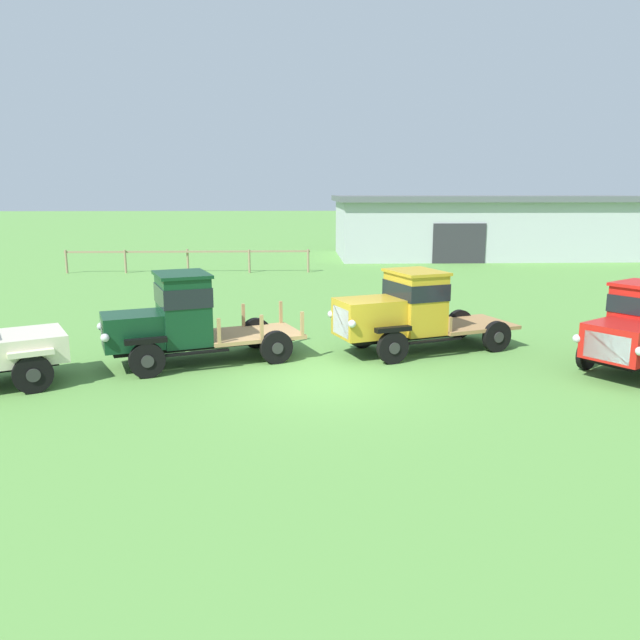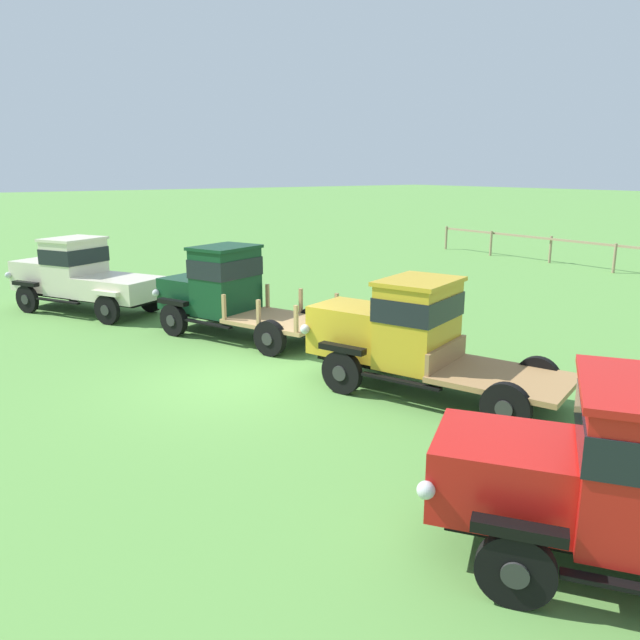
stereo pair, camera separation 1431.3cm
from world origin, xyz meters
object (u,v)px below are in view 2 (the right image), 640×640
Objects in this scene: vintage_truck_second_in_line at (224,290)px; vintage_truck_midrow_center at (406,333)px; vintage_truck_foreground_near at (81,275)px; vintage_truck_far_side at (625,475)px.

vintage_truck_second_in_line is 0.98× the size of vintage_truck_midrow_center.
vintage_truck_far_side is at bearing 4.24° from vintage_truck_foreground_near.
vintage_truck_far_side is at bearing -5.55° from vintage_truck_second_in_line.
vintage_truck_midrow_center is (10.86, 3.28, 0.04)m from vintage_truck_foreground_near.
vintage_truck_foreground_near is 1.01× the size of vintage_truck_far_side.
vintage_truck_midrow_center reaches higher than vintage_truck_far_side.
vintage_truck_second_in_line is at bearing 25.41° from vintage_truck_foreground_near.
vintage_truck_far_side is at bearing -20.33° from vintage_truck_midrow_center.
vintage_truck_midrow_center is at bearing 9.02° from vintage_truck_second_in_line.
vintage_truck_second_in_line is 11.56m from vintage_truck_far_side.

